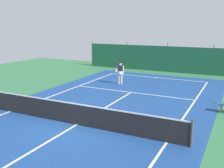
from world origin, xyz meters
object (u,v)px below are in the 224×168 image
object	(u,v)px
tennis_player	(120,72)
tennis_net	(76,114)
water_bottle	(217,102)
tennis_ball_near_player	(163,86)

from	to	relation	value
tennis_player	tennis_net	bearing A→B (deg)	100.88
tennis_player	water_bottle	size ratio (longest dim) A/B	6.83
tennis_player	water_bottle	xyz separation A→B (m)	(7.00, -2.08, -0.84)
tennis_net	tennis_player	distance (m)	8.47
tennis_player	tennis_ball_near_player	xyz separation A→B (m)	(3.11, 0.66, -0.93)
tennis_net	tennis_player	world-z (taller)	tennis_player
tennis_ball_near_player	water_bottle	world-z (taller)	water_bottle
tennis_net	tennis_player	xyz separation A→B (m)	(-1.67, 8.29, 0.45)
water_bottle	tennis_player	bearing A→B (deg)	163.43
tennis_player	water_bottle	distance (m)	7.35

